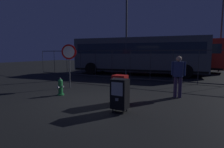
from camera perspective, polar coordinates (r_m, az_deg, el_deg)
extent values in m
plane|color=black|center=(7.00, -6.83, -8.23)|extent=(60.00, 60.00, 0.00)
cylinder|color=#1E7238|center=(8.07, -15.90, -6.25)|extent=(0.28, 0.28, 0.05)
cylinder|color=#1E7238|center=(8.00, -15.97, -4.16)|extent=(0.19, 0.19, 0.55)
sphere|color=#1E7238|center=(7.96, -16.03, -2.21)|extent=(0.19, 0.19, 0.19)
cylinder|color=gray|center=(7.94, -16.06, -1.36)|extent=(0.06, 0.06, 0.05)
cylinder|color=gray|center=(7.90, -16.65, -4.11)|extent=(0.09, 0.08, 0.09)
cylinder|color=gray|center=(8.08, -16.65, -3.68)|extent=(0.07, 0.07, 0.07)
cylinder|color=gray|center=(7.91, -15.30, -3.86)|extent=(0.07, 0.07, 0.07)
cylinder|color=black|center=(6.46, 0.63, -8.89)|extent=(0.04, 0.04, 0.12)
cylinder|color=black|center=(6.32, 3.38, -9.25)|extent=(0.04, 0.04, 0.12)
cylinder|color=black|center=(6.70, 1.73, -8.32)|extent=(0.04, 0.04, 0.12)
cylinder|color=black|center=(6.57, 4.39, -8.65)|extent=(0.04, 0.04, 0.12)
cube|color=#9E1411|center=(6.39, 2.55, -4.36)|extent=(0.48, 0.40, 0.90)
cube|color=#B2B7BF|center=(6.18, 1.74, -3.05)|extent=(0.36, 0.01, 0.40)
cube|color=gray|center=(6.24, 1.73, -5.91)|extent=(0.10, 0.02, 0.08)
cylinder|color=black|center=(5.56, 0.26, -11.48)|extent=(0.04, 0.04, 0.12)
cylinder|color=black|center=(5.42, 3.49, -11.97)|extent=(0.04, 0.04, 0.12)
cylinder|color=black|center=(5.80, 1.56, -10.71)|extent=(0.04, 0.04, 0.12)
cylinder|color=black|center=(5.67, 4.67, -11.15)|extent=(0.04, 0.04, 0.12)
cube|color=black|center=(5.47, 2.52, -6.24)|extent=(0.48, 0.40, 0.90)
cube|color=#B2B7BF|center=(5.25, 1.57, -4.77)|extent=(0.36, 0.01, 0.40)
cube|color=gray|center=(5.32, 1.55, -8.10)|extent=(0.10, 0.02, 0.08)
cylinder|color=#4C4F54|center=(9.46, -13.29, 2.29)|extent=(0.06, 0.06, 2.20)
cylinder|color=red|center=(9.42, -13.50, 6.83)|extent=(0.71, 0.31, 0.76)
cylinder|color=white|center=(9.41, -13.55, 6.83)|extent=(0.56, 0.23, 0.60)
cylinder|color=#382D51|center=(7.75, 19.41, -3.88)|extent=(0.14, 0.14, 0.85)
cylinder|color=#382D51|center=(7.73, 20.73, -3.96)|extent=(0.14, 0.14, 0.85)
cube|color=navy|center=(7.64, 20.29, 1.43)|extent=(0.36, 0.20, 0.60)
sphere|color=tan|center=(7.62, 20.41, 4.50)|extent=(0.22, 0.22, 0.22)
cylinder|color=navy|center=(7.67, 18.59, 1.74)|extent=(0.09, 0.09, 0.55)
cylinder|color=navy|center=(7.61, 22.01, 1.57)|extent=(0.09, 0.09, 0.55)
cube|color=#2D2D33|center=(11.91, 8.92, 7.34)|extent=(18.00, 0.04, 0.05)
cube|color=#2D2D33|center=(12.03, 8.77, -1.50)|extent=(18.00, 0.04, 0.05)
cylinder|color=#2D2D33|center=(17.11, -21.05, 3.57)|extent=(0.03, 0.03, 2.00)
cylinder|color=#2D2D33|center=(16.10, -17.79, 3.52)|extent=(0.03, 0.03, 2.00)
cylinder|color=#2D2D33|center=(15.14, -14.10, 3.46)|extent=(0.03, 0.03, 2.00)
cylinder|color=#2D2D33|center=(14.26, -9.94, 3.38)|extent=(0.03, 0.03, 2.00)
cylinder|color=#2D2D33|center=(13.46, -5.26, 3.26)|extent=(0.03, 0.03, 2.00)
cylinder|color=#2D2D33|center=(12.76, -0.03, 3.10)|extent=(0.03, 0.03, 2.00)
cylinder|color=#2D2D33|center=(12.18, 5.76, 2.90)|extent=(0.03, 0.03, 2.00)
cylinder|color=#2D2D33|center=(11.74, 12.04, 2.65)|extent=(0.03, 0.03, 2.00)
cylinder|color=#2D2D33|center=(11.44, 18.74, 2.34)|extent=(0.03, 0.03, 2.00)
cylinder|color=#2D2D33|center=(11.31, 25.68, 1.99)|extent=(0.03, 0.03, 2.00)
cube|color=#4C5156|center=(15.15, 8.13, 6.15)|extent=(10.75, 4.03, 2.65)
cube|color=#1E2838|center=(15.16, 8.16, 7.96)|extent=(10.13, 3.95, 0.80)
cube|color=black|center=(15.21, 8.06, 1.53)|extent=(10.55, 4.00, 0.16)
cylinder|color=black|center=(13.70, 22.26, 0.75)|extent=(1.03, 0.42, 1.00)
cylinder|color=black|center=(16.19, 21.81, 1.61)|extent=(1.03, 0.42, 1.00)
cylinder|color=black|center=(15.19, -6.62, 1.74)|extent=(1.03, 0.42, 1.00)
cylinder|color=black|center=(17.47, -3.05, 2.41)|extent=(1.03, 0.42, 1.00)
cube|color=red|center=(19.31, 16.58, 6.04)|extent=(10.68, 3.43, 2.65)
cube|color=#1E2838|center=(19.31, 16.63, 7.45)|extent=(10.06, 3.39, 0.80)
cube|color=black|center=(19.35, 16.46, 2.41)|extent=(10.47, 3.42, 0.16)
cylinder|color=black|center=(17.41, 26.95, 1.68)|extent=(1.02, 0.37, 1.00)
cylinder|color=black|center=(19.90, 27.71, 2.17)|extent=(1.02, 0.37, 1.00)
cylinder|color=black|center=(19.58, 5.03, 2.85)|extent=(1.02, 0.37, 1.00)
cylinder|color=black|center=(21.81, 8.11, 3.20)|extent=(1.02, 0.37, 1.00)
cylinder|color=#4C4F54|center=(20.34, 31.24, 10.15)|extent=(0.14, 0.14, 6.73)
cylinder|color=#4C4F54|center=(14.28, 4.60, 14.61)|extent=(0.14, 0.14, 7.55)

